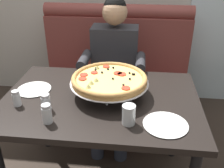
% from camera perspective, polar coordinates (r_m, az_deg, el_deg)
% --- Properties ---
extents(booth_bench, '(1.47, 0.78, 1.13)m').
position_cam_1_polar(booth_bench, '(2.62, 0.60, 0.26)').
color(booth_bench, brown).
rests_on(booth_bench, ground_plane).
extents(dining_table, '(1.26, 0.87, 0.76)m').
position_cam_1_polar(dining_table, '(1.72, -2.45, -5.69)').
color(dining_table, black).
rests_on(dining_table, ground_plane).
extents(diner_main, '(0.54, 0.64, 1.27)m').
position_cam_1_polar(diner_main, '(2.25, 0.34, 4.18)').
color(diner_main, '#2D3342').
rests_on(diner_main, ground_plane).
extents(pizza, '(0.51, 0.51, 0.14)m').
position_cam_1_polar(pizza, '(1.65, -0.63, 1.01)').
color(pizza, silver).
rests_on(pizza, dining_table).
extents(shaker_pepper_flakes, '(0.05, 0.05, 0.11)m').
position_cam_1_polar(shaker_pepper_flakes, '(1.46, -14.12, -6.63)').
color(shaker_pepper_flakes, white).
rests_on(shaker_pepper_flakes, dining_table).
extents(shaker_parmesan, '(0.05, 0.05, 0.10)m').
position_cam_1_polar(shaker_parmesan, '(1.67, -20.27, -3.18)').
color(shaker_parmesan, white).
rests_on(shaker_parmesan, dining_table).
extents(shaker_oregano, '(0.06, 0.06, 0.10)m').
position_cam_1_polar(shaker_oregano, '(1.57, -14.33, -4.15)').
color(shaker_oregano, white).
rests_on(shaker_oregano, dining_table).
extents(plate_near_left, '(0.23, 0.23, 0.02)m').
position_cam_1_polar(plate_near_left, '(1.83, -16.83, -0.93)').
color(plate_near_left, white).
rests_on(plate_near_left, dining_table).
extents(plate_near_right, '(0.25, 0.25, 0.02)m').
position_cam_1_polar(plate_near_right, '(1.45, 11.72, -8.53)').
color(plate_near_right, white).
rests_on(plate_near_right, dining_table).
extents(drinking_glass, '(0.07, 0.07, 0.11)m').
position_cam_1_polar(drinking_glass, '(1.41, 3.70, -6.97)').
color(drinking_glass, silver).
rests_on(drinking_glass, dining_table).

